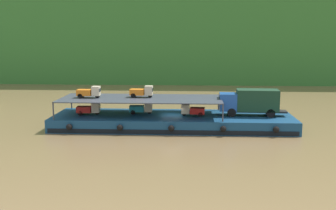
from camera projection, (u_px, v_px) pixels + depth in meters
The scene contains 10 objects.
ground_plane at pixel (173, 127), 47.98m from camera, with size 400.00×400.00×0.00m, color brown.
hillside_far_bank at pixel (183, 3), 103.90m from camera, with size 124.01×39.01×33.95m.
cargo_barge at pixel (173, 121), 47.83m from camera, with size 28.20×8.44×1.50m.
covered_lorry at pixel (251, 101), 47.15m from camera, with size 7.92×2.56×3.10m.
cargo_rack at pixel (141, 99), 47.61m from camera, with size 19.00×7.09×2.00m.
mini_truck_lower_stern at pixel (89, 109), 47.89m from camera, with size 2.77×1.26×1.38m.
mini_truck_lower_aft at pixel (141, 108), 48.40m from camera, with size 2.79×1.28×1.38m.
mini_truck_lower_mid at pixel (193, 110), 47.11m from camera, with size 2.80×1.30×1.38m.
mini_truck_upper_stern at pixel (89, 92), 47.75m from camera, with size 2.76×1.23×1.38m.
mini_truck_upper_mid at pixel (142, 92), 48.14m from camera, with size 2.77×1.26×1.38m.
Camera 1 is at (2.02, -46.80, 10.74)m, focal length 43.04 mm.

